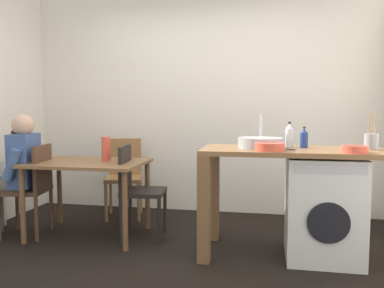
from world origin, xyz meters
TOP-DOWN VIEW (x-y plane):
  - ground_plane at (0.00, 0.00)m, footprint 5.46×5.46m
  - wall_back at (0.00, 1.75)m, footprint 4.60×0.10m
  - dining_table at (-0.94, 0.55)m, footprint 1.10×0.76m
  - chair_person_seat at (-1.48, 0.46)m, footprint 0.46×0.46m
  - chair_opposite at (-0.46, 0.59)m, footprint 0.44×0.44m
  - chair_spare_by_wall at (-0.86, 1.32)m, footprint 0.49×0.49m
  - seated_person at (-1.64, 0.43)m, footprint 0.53×0.53m
  - kitchen_counter at (0.78, 0.38)m, footprint 1.50×0.68m
  - washing_machine at (1.25, 0.37)m, footprint 0.60×0.61m
  - sink_basin at (0.73, 0.38)m, footprint 0.38×0.38m
  - tap at (0.73, 0.56)m, footprint 0.02×0.02m
  - bottle_tall_green at (0.97, 0.52)m, footprint 0.07×0.07m
  - bottle_squat_brown at (1.09, 0.46)m, footprint 0.07×0.07m
  - mixing_bowl at (0.80, 0.18)m, footprint 0.24×0.24m
  - utensil_crock at (1.62, 0.43)m, footprint 0.11×0.11m
  - colander at (1.44, 0.16)m, footprint 0.20×0.20m
  - vase at (-0.79, 0.65)m, footprint 0.09×0.09m
  - scissors at (0.94, 0.28)m, footprint 0.15×0.06m

SIDE VIEW (x-z plane):
  - ground_plane at x=0.00m, z-range 0.00..0.00m
  - washing_machine at x=1.25m, z-range 0.00..0.86m
  - chair_person_seat at x=-1.48m, z-range 0.06..0.96m
  - chair_opposite at x=-0.46m, z-range 0.06..0.96m
  - chair_spare_by_wall at x=-0.86m, z-range 0.06..0.96m
  - dining_table at x=-0.94m, z-range 0.27..1.01m
  - seated_person at x=-1.64m, z-range 0.07..1.27m
  - kitchen_counter at x=0.78m, z-range 0.30..1.22m
  - vase at x=-0.79m, z-range 0.74..0.98m
  - scissors at x=0.94m, z-range 0.92..0.93m
  - colander at x=1.44m, z-range 0.92..0.98m
  - mixing_bowl at x=0.80m, z-range 0.92..0.99m
  - sink_basin at x=0.73m, z-range 0.92..1.01m
  - utensil_crock at x=1.62m, z-range 0.84..1.14m
  - bottle_squat_brown at x=1.09m, z-range 0.91..1.09m
  - bottle_tall_green at x=0.97m, z-range 0.91..1.13m
  - tap at x=0.73m, z-range 0.92..1.20m
  - wall_back at x=0.00m, z-range 0.00..2.70m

